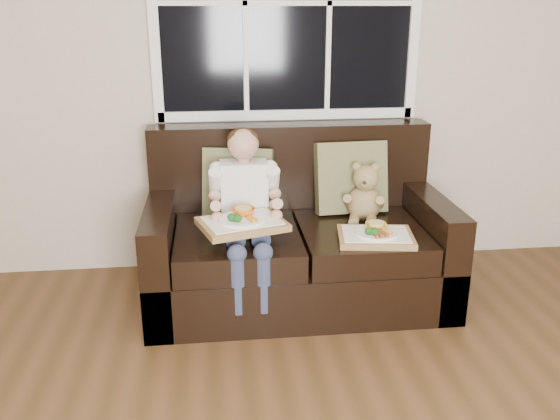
{
  "coord_description": "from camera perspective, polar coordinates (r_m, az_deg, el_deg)",
  "views": [
    {
      "loc": [
        -0.2,
        -1.17,
        1.64
      ],
      "look_at": [
        0.15,
        1.85,
        0.58
      ],
      "focal_mm": 38.0,
      "sensor_mm": 36.0,
      "label": 1
    }
  ],
  "objects": [
    {
      "name": "room_walls",
      "position": [
        1.19,
        3.36,
        16.91
      ],
      "size": [
        4.52,
        5.02,
        2.71
      ],
      "color": "beige",
      "rests_on": "ground"
    },
    {
      "name": "window_back",
      "position": [
        3.68,
        0.69,
        19.3
      ],
      "size": [
        1.62,
        0.04,
        1.37
      ],
      "color": "black",
      "rests_on": "room_walls"
    },
    {
      "name": "loveseat",
      "position": [
        3.49,
        1.57,
        -3.31
      ],
      "size": [
        1.7,
        0.92,
        0.96
      ],
      "color": "black",
      "rests_on": "ground"
    },
    {
      "name": "pillow_left",
      "position": [
        3.49,
        -4.08,
        2.64
      ],
      "size": [
        0.43,
        0.26,
        0.42
      ],
      "rotation": [
        -0.21,
        0.0,
        -0.21
      ],
      "color": "olive",
      "rests_on": "loveseat"
    },
    {
      "name": "pillow_right",
      "position": [
        3.58,
        6.83,
        3.14
      ],
      "size": [
        0.44,
        0.22,
        0.44
      ],
      "rotation": [
        -0.21,
        0.0,
        0.06
      ],
      "color": "olive",
      "rests_on": "loveseat"
    },
    {
      "name": "child",
      "position": [
        3.23,
        -3.37,
        1.14
      ],
      "size": [
        0.38,
        0.59,
        0.86
      ],
      "color": "white",
      "rests_on": "loveseat"
    },
    {
      "name": "teddy_bear",
      "position": [
        3.47,
        8.18,
        1.32
      ],
      "size": [
        0.24,
        0.29,
        0.35
      ],
      "rotation": [
        0.0,
        0.0,
        -0.3
      ],
      "color": "#9A8351",
      "rests_on": "loveseat"
    },
    {
      "name": "tray_left",
      "position": [
        3.08,
        -3.67,
        -1.14
      ],
      "size": [
        0.5,
        0.43,
        0.1
      ],
      "rotation": [
        0.0,
        0.0,
        0.3
      ],
      "color": "olive",
      "rests_on": "child"
    },
    {
      "name": "tray_right",
      "position": [
        3.2,
        9.19,
        -2.4
      ],
      "size": [
        0.44,
        0.36,
        0.09
      ],
      "rotation": [
        0.0,
        0.0,
        -0.15
      ],
      "color": "olive",
      "rests_on": "loveseat"
    }
  ]
}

